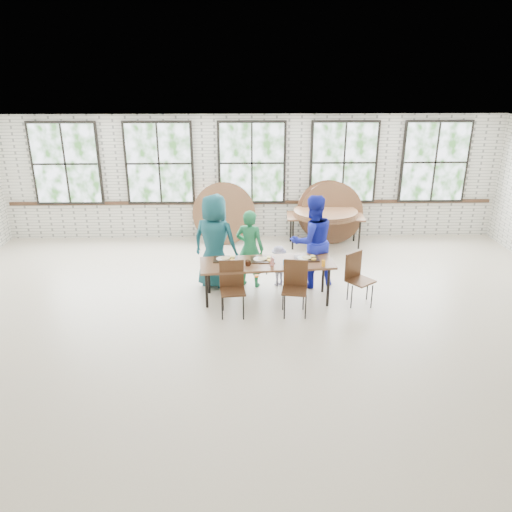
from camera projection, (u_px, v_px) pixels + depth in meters
The scene contains 13 objects.
room at pixel (252, 165), 11.89m from camera, with size 12.00×12.00×12.00m.
dining_table at pixel (267, 265), 9.00m from camera, with size 2.46×1.01×0.74m.
chair_near_left at pixel (232, 283), 8.55m from camera, with size 0.46×0.45×0.95m.
chair_near_right at pixel (295, 283), 8.58m from camera, with size 0.48×0.47×0.95m.
chair_spare at pixel (357, 274), 8.94m from camera, with size 0.58×0.58×0.95m.
adult_teal at pixel (215, 241), 9.50m from camera, with size 0.90×0.58×1.83m, color navy.
adult_green at pixel (250, 249), 9.57m from camera, with size 0.56×0.37×1.53m, color #1E7242.
toddler at pixel (279, 266), 9.71m from camera, with size 0.52×0.30×0.81m, color #1F1645.
adult_blue at pixel (312, 241), 9.54m from camera, with size 0.88×0.68×1.81m, color #1923B1.
storage_table at pixel (325, 218), 11.76m from camera, with size 1.84×0.86×0.74m.
tabletop_clutter at pixel (274, 261), 8.96m from camera, with size 1.99×0.60×0.11m.
round_tops_stacked at pixel (325, 213), 11.72m from camera, with size 1.50×1.50×0.13m.
round_tops_leaning at pixel (295, 212), 12.01m from camera, with size 4.10×0.48×1.49m.
Camera 1 is at (-0.19, -7.44, 4.07)m, focal length 35.00 mm.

